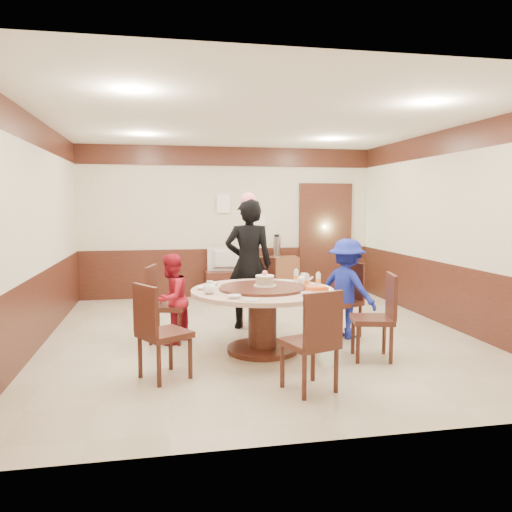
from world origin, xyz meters
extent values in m
plane|color=#C2B59B|center=(0.00, 0.00, 0.00)|extent=(6.00, 6.00, 0.00)
plane|color=white|center=(0.00, 0.00, 2.80)|extent=(6.00, 6.00, 0.00)
cube|color=beige|center=(0.00, 3.00, 1.40)|extent=(5.50, 0.04, 2.80)
cube|color=beige|center=(0.00, -3.00, 1.40)|extent=(5.50, 0.04, 2.80)
cube|color=beige|center=(-2.75, 0.00, 1.40)|extent=(0.04, 6.00, 2.80)
cube|color=beige|center=(2.75, 0.00, 1.40)|extent=(0.04, 6.00, 2.80)
cube|color=#3E1B13|center=(0.00, 0.00, 0.45)|extent=(5.50, 6.00, 0.90)
cube|color=#3E1B13|center=(0.00, 0.00, 2.62)|extent=(5.50, 6.00, 0.35)
cube|color=#3E1B13|center=(1.90, 2.95, 1.05)|extent=(1.05, 0.08, 2.18)
cube|color=#8AD690|center=(1.90, 2.97, 1.05)|extent=(0.88, 0.02, 2.05)
cylinder|color=#3E1B13|center=(-0.11, -0.71, 0.03)|extent=(0.84, 0.84, 0.06)
cylinder|color=#3E1B13|center=(-0.11, -0.71, 0.35)|extent=(0.34, 0.34, 0.65)
cylinder|color=#D3AD99|center=(-0.11, -0.71, 0.72)|extent=(1.68, 1.68, 0.05)
cylinder|color=#3E1B13|center=(-0.11, -0.71, 0.77)|extent=(1.02, 1.02, 0.03)
cube|color=#3E1B13|center=(1.05, -0.22, 0.45)|extent=(0.59, 0.59, 0.06)
cube|color=#3E1B13|center=(1.24, -0.13, 0.72)|extent=(0.21, 0.40, 0.50)
cube|color=#3E1B13|center=(1.05, -0.22, 0.21)|extent=(0.36, 0.36, 0.42)
cube|color=#3E1B13|center=(0.08, 0.56, 0.45)|extent=(0.60, 0.60, 0.06)
cube|color=#3E1B13|center=(0.19, 0.74, 0.72)|extent=(0.38, 0.24, 0.50)
cube|color=#3E1B13|center=(0.08, 0.56, 0.21)|extent=(0.36, 0.36, 0.42)
cube|color=#3E1B13|center=(-1.19, -0.06, 0.45)|extent=(0.54, 0.54, 0.06)
cube|color=#3E1B13|center=(-1.40, -0.01, 0.72)|extent=(0.15, 0.42, 0.50)
cube|color=#3E1B13|center=(-1.19, -0.06, 0.21)|extent=(0.36, 0.36, 0.42)
cube|color=#3E1B13|center=(-1.25, -1.41, 0.45)|extent=(0.60, 0.60, 0.06)
cube|color=#3E1B13|center=(-1.43, -1.52, 0.72)|extent=(0.25, 0.38, 0.50)
cube|color=#3E1B13|center=(-1.25, -1.41, 0.21)|extent=(0.36, 0.36, 0.42)
cube|color=#3E1B13|center=(0.08, -2.00, 0.45)|extent=(0.56, 0.56, 0.06)
cube|color=#3E1B13|center=(0.14, -2.20, 0.72)|extent=(0.41, 0.17, 0.50)
cube|color=#3E1B13|center=(0.08, -2.00, 0.21)|extent=(0.36, 0.36, 0.42)
cube|color=#3E1B13|center=(1.05, -1.21, 0.45)|extent=(0.53, 0.53, 0.06)
cube|color=#3E1B13|center=(1.25, -1.26, 0.72)|extent=(0.14, 0.42, 0.50)
cube|color=#3E1B13|center=(1.05, -1.21, 0.21)|extent=(0.36, 0.36, 0.42)
imported|color=black|center=(-0.07, 0.45, 0.91)|extent=(0.71, 0.51, 1.81)
imported|color=#B01729|center=(-1.15, -0.14, 0.57)|extent=(0.65, 0.69, 1.13)
imported|color=#172297|center=(1.11, -0.29, 0.65)|extent=(0.86, 0.96, 1.30)
cylinder|color=white|center=(-0.07, -0.67, 0.79)|extent=(0.27, 0.27, 0.01)
cylinder|color=tan|center=(-0.07, -0.67, 0.84)|extent=(0.22, 0.22, 0.10)
cylinder|color=white|center=(-0.07, -0.67, 0.90)|extent=(0.22, 0.22, 0.01)
sphere|color=pink|center=(-0.07, -0.67, 0.94)|extent=(0.06, 0.06, 0.06)
ellipsoid|color=white|center=(-0.74, -0.89, 0.81)|extent=(0.17, 0.15, 0.13)
ellipsoid|color=white|center=(0.46, -0.48, 0.81)|extent=(0.17, 0.15, 0.13)
imported|color=white|center=(-0.65, -0.34, 0.77)|extent=(0.15, 0.15, 0.04)
imported|color=white|center=(0.28, -1.24, 0.77)|extent=(0.14, 0.14, 0.04)
imported|color=white|center=(-0.51, -1.20, 0.77)|extent=(0.14, 0.14, 0.04)
imported|color=white|center=(0.55, -0.84, 0.77)|extent=(0.13, 0.13, 0.04)
imported|color=white|center=(-0.80, -0.60, 0.77)|extent=(0.15, 0.15, 0.04)
imported|color=white|center=(0.08, -0.13, 0.77)|extent=(0.13, 0.13, 0.04)
cylinder|color=white|center=(-0.36, -1.36, 0.76)|extent=(0.18, 0.18, 0.01)
cylinder|color=white|center=(0.34, -0.21, 0.76)|extent=(0.18, 0.18, 0.01)
cube|color=white|center=(0.46, -1.00, 0.76)|extent=(0.30, 0.20, 0.02)
cube|color=#DE5419|center=(0.46, -1.00, 0.79)|extent=(0.24, 0.15, 0.04)
cylinder|color=white|center=(0.42, -0.74, 0.83)|extent=(0.06, 0.06, 0.16)
cylinder|color=white|center=(0.59, -0.66, 0.83)|extent=(0.06, 0.06, 0.16)
cylinder|color=white|center=(0.41, -0.32, 0.83)|extent=(0.06, 0.06, 0.16)
cube|color=#3E1B13|center=(-0.04, 2.75, 0.25)|extent=(0.85, 0.45, 0.50)
imported|color=gray|center=(-0.04, 2.75, 0.72)|extent=(0.78, 0.21, 0.45)
cube|color=brown|center=(0.88, 2.78, 0.38)|extent=(0.80, 0.40, 0.75)
cylinder|color=silver|center=(0.89, 2.78, 0.94)|extent=(0.15, 0.15, 0.38)
cube|color=white|center=(-0.10, 2.96, 1.75)|extent=(0.25, 0.00, 0.35)
cube|color=white|center=(0.55, 2.96, 1.45)|extent=(0.30, 0.00, 0.22)
camera|label=1|loc=(-1.27, -6.37, 1.75)|focal=35.00mm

